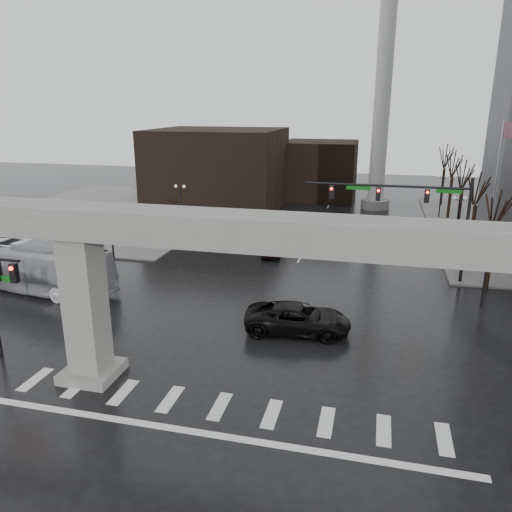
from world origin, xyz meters
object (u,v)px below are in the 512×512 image
object	(u,v)px
signal_mast_arm	(415,205)
far_car	(272,247)
city_bus	(33,266)
pickup_truck	(298,319)

from	to	relation	value
signal_mast_arm	far_car	distance (m)	13.28
city_bus	far_car	distance (m)	19.75
pickup_truck	city_bus	bearing A→B (deg)	78.13
city_bus	far_car	bearing A→B (deg)	-40.28
signal_mast_arm	city_bus	distance (m)	28.43
pickup_truck	city_bus	world-z (taller)	city_bus
pickup_truck	city_bus	distance (m)	20.04
pickup_truck	far_car	distance (m)	15.95
signal_mast_arm	pickup_truck	bearing A→B (deg)	-120.97
signal_mast_arm	city_bus	world-z (taller)	signal_mast_arm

